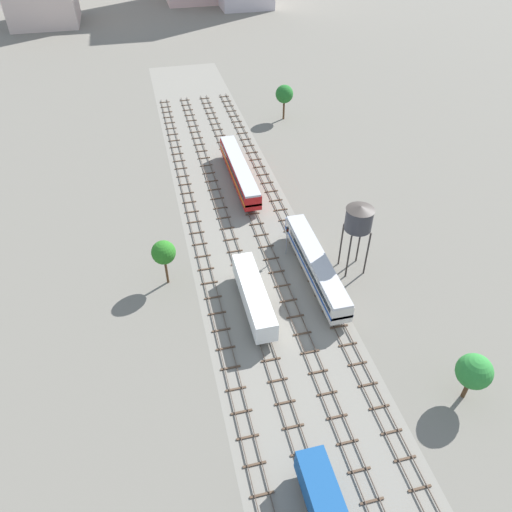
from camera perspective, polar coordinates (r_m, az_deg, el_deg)
ground_plane at (r=71.57m, az=-0.19°, el=-0.42°), size 480.00×480.00×0.00m
ballast_bed at (r=71.57m, az=-0.19°, el=-0.42°), size 18.72×176.00×0.01m
track_far_left at (r=71.30m, az=-6.14°, el=-0.74°), size 2.40×126.00×0.29m
track_left at (r=71.83m, az=-2.28°, el=-0.13°), size 2.40×126.00×0.29m
track_centre_left at (r=72.70m, az=1.50°, el=0.46°), size 2.40×126.00×0.29m
track_centre at (r=73.88m, az=5.18°, el=1.03°), size 2.40×126.00×0.29m
freight_boxcar_left_near at (r=62.50m, az=-0.28°, el=-4.68°), size 2.87×14.00×3.60m
diesel_railcar_centre_mid at (r=67.29m, az=7.12°, el=-0.99°), size 2.96×20.50×3.80m
passenger_coach_centre_left_midfar at (r=87.97m, az=-2.00°, el=10.11°), size 2.96×22.00×3.80m
water_tower at (r=65.98m, az=12.11°, el=4.36°), size 3.89×3.89×10.88m
signal_post_nearest at (r=70.51m, az=3.68°, el=2.29°), size 0.28×0.47×5.29m
lineside_tree_0 at (r=57.00m, az=24.44°, el=-12.37°), size 3.84×3.84×6.41m
lineside_tree_1 at (r=111.93m, az=3.38°, el=18.60°), size 3.91×3.91×7.71m
lineside_tree_2 at (r=65.52m, az=-10.90°, el=0.39°), size 3.30×3.30×7.08m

